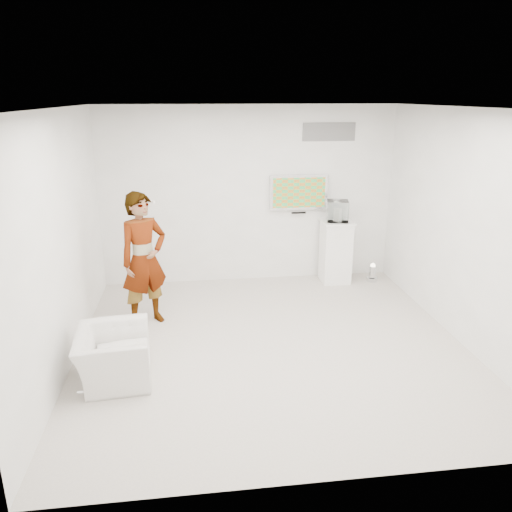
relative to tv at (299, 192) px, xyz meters
name	(u,v)px	position (x,y,z in m)	size (l,w,h in m)	color
room	(273,235)	(-0.85, -2.45, -0.05)	(5.01, 5.01, 3.00)	beige
tv	(299,192)	(0.00, 0.00, 0.00)	(1.00, 0.08, 0.60)	silver
logo_decal	(329,132)	(0.50, 0.04, 1.00)	(0.90, 0.02, 0.30)	slate
person	(144,260)	(-2.51, -1.56, -0.60)	(0.70, 0.46, 1.91)	silver
armchair	(114,356)	(-2.78, -3.06, -1.25)	(0.92, 0.80, 0.60)	silver
pedestal	(336,251)	(0.63, -0.27, -1.01)	(0.53, 0.53, 1.09)	white
floor_uplight	(372,273)	(1.29, -0.36, -1.40)	(0.20, 0.20, 0.31)	silver
vitrine	(338,211)	(0.63, -0.27, -0.29)	(0.35, 0.35, 0.35)	white
console	(337,214)	(0.63, -0.27, -0.34)	(0.05, 0.17, 0.24)	white
wii_remote	(151,202)	(-2.39, -1.30, 0.17)	(0.03, 0.13, 0.03)	white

